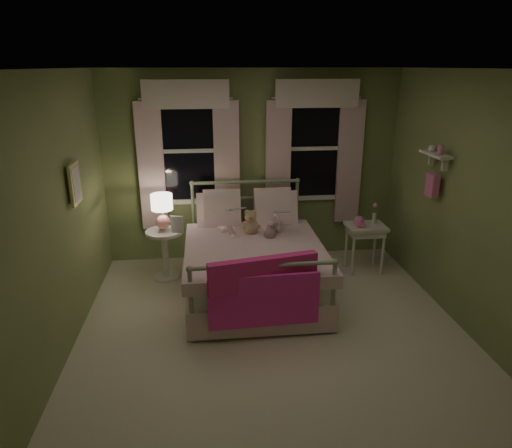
{
  "coord_description": "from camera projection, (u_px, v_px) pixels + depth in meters",
  "views": [
    {
      "loc": [
        -0.63,
        -4.04,
        2.63
      ],
      "look_at": [
        -0.11,
        0.6,
        1.0
      ],
      "focal_mm": 32.0,
      "sensor_mm": 36.0,
      "label": 1
    }
  ],
  "objects": [
    {
      "name": "room_shell",
      "position": [
        275.0,
        214.0,
        4.29
      ],
      "size": [
        4.2,
        4.2,
        4.2
      ],
      "color": "#EFE3CF",
      "rests_on": "ground"
    },
    {
      "name": "bed",
      "position": [
        253.0,
        263.0,
        5.47
      ],
      "size": [
        1.58,
        2.04,
        1.18
      ],
      "color": "white",
      "rests_on": "ground"
    },
    {
      "name": "pink_throw",
      "position": [
        264.0,
        285.0,
        4.43
      ],
      "size": [
        1.1,
        0.31,
        0.71
      ],
      "color": "#E72D87",
      "rests_on": "bed"
    },
    {
      "name": "child_left",
      "position": [
        227.0,
        212.0,
        5.66
      ],
      "size": [
        0.28,
        0.22,
        0.67
      ],
      "primitive_type": "imported",
      "rotation": [
        0.0,
        0.0,
        3.43
      ],
      "color": "#F7D1DD",
      "rests_on": "bed"
    },
    {
      "name": "child_right",
      "position": [
        271.0,
        206.0,
        5.71
      ],
      "size": [
        0.44,
        0.38,
        0.78
      ],
      "primitive_type": "imported",
      "rotation": [
        0.0,
        0.0,
        2.89
      ],
      "color": "#F7D1DD",
      "rests_on": "bed"
    },
    {
      "name": "book_left",
      "position": [
        228.0,
        214.0,
        5.41
      ],
      "size": [
        0.22,
        0.15,
        0.26
      ],
      "primitive_type": "imported",
      "rotation": [
        1.22,
        0.0,
        0.18
      ],
      "color": "beige",
      "rests_on": "child_left"
    },
    {
      "name": "book_right",
      "position": [
        274.0,
        215.0,
        5.48
      ],
      "size": [
        0.21,
        0.13,
        0.26
      ],
      "primitive_type": "imported",
      "rotation": [
        1.22,
        0.0,
        -0.13
      ],
      "color": "beige",
      "rests_on": "child_right"
    },
    {
      "name": "teddy_bear",
      "position": [
        250.0,
        224.0,
        5.58
      ],
      "size": [
        0.24,
        0.2,
        0.32
      ],
      "color": "tan",
      "rests_on": "bed"
    },
    {
      "name": "nightstand_left",
      "position": [
        165.0,
        248.0,
        5.83
      ],
      "size": [
        0.46,
        0.46,
        0.65
      ],
      "color": "white",
      "rests_on": "ground"
    },
    {
      "name": "table_lamp",
      "position": [
        162.0,
        208.0,
        5.66
      ],
      "size": [
        0.27,
        0.27,
        0.45
      ],
      "color": "pink",
      "rests_on": "nightstand_left"
    },
    {
      "name": "book_nightstand",
      "position": [
        171.0,
        232.0,
        5.69
      ],
      "size": [
        0.23,
        0.26,
        0.02
      ],
      "primitive_type": "imported",
      "rotation": [
        0.0,
        0.0,
        -0.32
      ],
      "color": "beige",
      "rests_on": "nightstand_left"
    },
    {
      "name": "nightstand_right",
      "position": [
        366.0,
        232.0,
        5.99
      ],
      "size": [
        0.5,
        0.4,
        0.64
      ],
      "color": "white",
      "rests_on": "ground"
    },
    {
      "name": "pink_toy",
      "position": [
        359.0,
        221.0,
        5.93
      ],
      "size": [
        0.14,
        0.19,
        0.14
      ],
      "color": "pink",
      "rests_on": "nightstand_right"
    },
    {
      "name": "bud_vase",
      "position": [
        375.0,
        213.0,
        5.97
      ],
      "size": [
        0.06,
        0.06,
        0.28
      ],
      "color": "white",
      "rests_on": "nightstand_right"
    },
    {
      "name": "window_left",
      "position": [
        188.0,
        146.0,
        6.0
      ],
      "size": [
        1.34,
        0.13,
        1.96
      ],
      "color": "black",
      "rests_on": "room_shell"
    },
    {
      "name": "window_right",
      "position": [
        315.0,
        144.0,
        6.18
      ],
      "size": [
        1.34,
        0.13,
        1.96
      ],
      "color": "black",
      "rests_on": "room_shell"
    },
    {
      "name": "wall_shelf",
      "position": [
        434.0,
        170.0,
        5.08
      ],
      "size": [
        0.15,
        0.5,
        0.6
      ],
      "color": "white",
      "rests_on": "room_shell"
    },
    {
      "name": "framed_picture",
      "position": [
        75.0,
        184.0,
        4.59
      ],
      "size": [
        0.03,
        0.32,
        0.42
      ],
      "color": "beige",
      "rests_on": "room_shell"
    }
  ]
}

